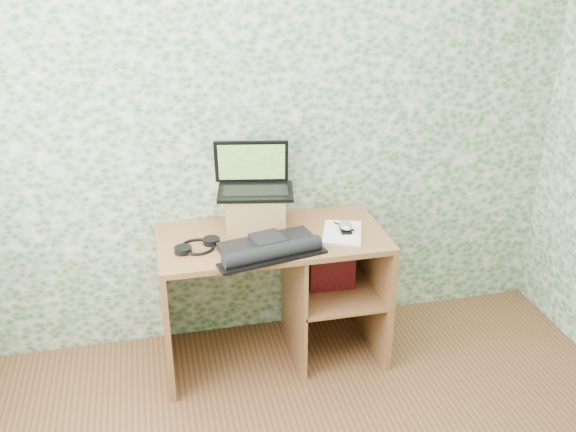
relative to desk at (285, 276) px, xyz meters
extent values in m
plane|color=silver|center=(-0.08, 0.28, 0.82)|extent=(3.50, 0.00, 3.50)
cube|color=brown|center=(-0.08, -0.03, 0.25)|extent=(1.20, 0.60, 0.03)
cube|color=brown|center=(-0.66, -0.03, -0.12)|extent=(0.03, 0.60, 0.72)
cube|color=brown|center=(0.51, -0.03, -0.12)|extent=(0.03, 0.60, 0.72)
cube|color=brown|center=(0.04, -0.03, -0.12)|extent=(0.02, 0.56, 0.72)
cube|color=brown|center=(0.27, -0.03, -0.10)|extent=(0.46, 0.56, 0.02)
cube|color=brown|center=(0.28, 0.26, -0.12)|extent=(0.48, 0.02, 0.72)
cube|color=olive|center=(-0.14, 0.12, 0.36)|extent=(0.36, 0.32, 0.19)
cube|color=black|center=(-0.14, 0.12, 0.47)|extent=(0.44, 0.34, 0.02)
cube|color=black|center=(-0.14, 0.11, 0.48)|extent=(0.36, 0.21, 0.00)
cube|color=black|center=(-0.14, 0.23, 0.60)|extent=(0.40, 0.14, 0.25)
cube|color=#2D5418|center=(-0.14, 0.22, 0.60)|extent=(0.36, 0.11, 0.21)
cube|color=black|center=(-0.13, -0.16, 0.29)|extent=(0.51, 0.27, 0.04)
cube|color=black|center=(-0.13, -0.16, 0.30)|extent=(0.18, 0.18, 0.06)
cylinder|color=black|center=(-0.13, -0.28, 0.31)|extent=(0.51, 0.18, 0.08)
cube|color=black|center=(-0.13, -0.29, 0.28)|extent=(0.56, 0.22, 0.01)
torus|color=black|center=(-0.47, -0.08, 0.28)|extent=(0.24, 0.24, 0.02)
cylinder|color=black|center=(-0.55, -0.12, 0.28)|extent=(0.09, 0.09, 0.03)
cylinder|color=black|center=(-0.40, -0.05, 0.28)|extent=(0.09, 0.09, 0.03)
cube|color=white|center=(0.29, -0.09, 0.28)|extent=(0.28, 0.33, 0.01)
ellipsoid|color=#BABABD|center=(0.31, -0.08, 0.30)|extent=(0.08, 0.12, 0.04)
cylinder|color=black|center=(0.32, -0.04, 0.29)|extent=(0.08, 0.13, 0.01)
cube|color=maroon|center=(0.26, -0.03, 0.06)|extent=(0.26, 0.08, 0.31)
camera|label=1|loc=(-0.67, -3.00, 1.76)|focal=40.00mm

